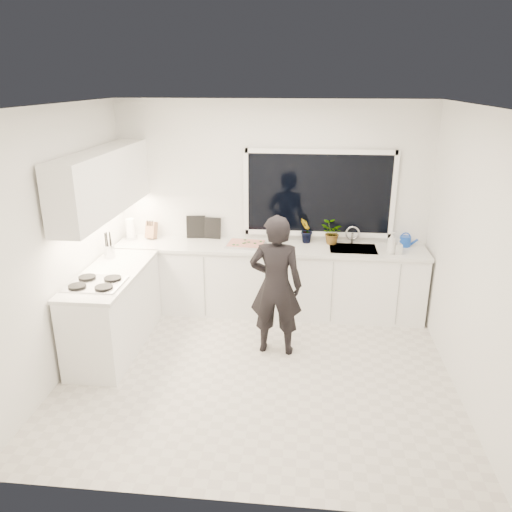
# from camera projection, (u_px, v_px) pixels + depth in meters

# --- Properties ---
(floor) EXTENTS (4.00, 3.50, 0.02)m
(floor) POSITION_uv_depth(u_px,v_px,m) (258.00, 371.00, 5.30)
(floor) COLOR beige
(floor) RESTS_ON ground
(wall_back) EXTENTS (4.00, 0.02, 2.70)m
(wall_back) POSITION_uv_depth(u_px,v_px,m) (272.00, 207.00, 6.49)
(wall_back) COLOR white
(wall_back) RESTS_ON ground
(wall_left) EXTENTS (0.02, 3.50, 2.70)m
(wall_left) POSITION_uv_depth(u_px,v_px,m) (61.00, 244.00, 5.04)
(wall_left) COLOR white
(wall_left) RESTS_ON ground
(wall_right) EXTENTS (0.02, 3.50, 2.70)m
(wall_right) POSITION_uv_depth(u_px,v_px,m) (472.00, 258.00, 4.64)
(wall_right) COLOR white
(wall_right) RESTS_ON ground
(ceiling) EXTENTS (4.00, 3.50, 0.02)m
(ceiling) POSITION_uv_depth(u_px,v_px,m) (258.00, 105.00, 4.38)
(ceiling) COLOR white
(ceiling) RESTS_ON wall_back
(window) EXTENTS (1.80, 0.02, 1.00)m
(window) POSITION_uv_depth(u_px,v_px,m) (319.00, 193.00, 6.33)
(window) COLOR black
(window) RESTS_ON wall_back
(base_cabinets_back) EXTENTS (3.92, 0.58, 0.88)m
(base_cabinets_back) POSITION_uv_depth(u_px,v_px,m) (269.00, 281.00, 6.50)
(base_cabinets_back) COLOR white
(base_cabinets_back) RESTS_ON floor
(base_cabinets_left) EXTENTS (0.58, 1.60, 0.88)m
(base_cabinets_left) POSITION_uv_depth(u_px,v_px,m) (114.00, 312.00, 5.64)
(base_cabinets_left) COLOR white
(base_cabinets_left) RESTS_ON floor
(countertop_back) EXTENTS (3.94, 0.62, 0.04)m
(countertop_back) POSITION_uv_depth(u_px,v_px,m) (269.00, 247.00, 6.34)
(countertop_back) COLOR silver
(countertop_back) RESTS_ON base_cabinets_back
(countertop_left) EXTENTS (0.62, 1.60, 0.04)m
(countertop_left) POSITION_uv_depth(u_px,v_px,m) (110.00, 274.00, 5.48)
(countertop_left) COLOR silver
(countertop_left) RESTS_ON base_cabinets_left
(upper_cabinets) EXTENTS (0.34, 2.10, 0.70)m
(upper_cabinets) POSITION_uv_depth(u_px,v_px,m) (103.00, 182.00, 5.51)
(upper_cabinets) COLOR white
(upper_cabinets) RESTS_ON wall_left
(sink) EXTENTS (0.58, 0.42, 0.14)m
(sink) POSITION_uv_depth(u_px,v_px,m) (353.00, 252.00, 6.26)
(sink) COLOR silver
(sink) RESTS_ON countertop_back
(faucet) EXTENTS (0.03, 0.03, 0.22)m
(faucet) POSITION_uv_depth(u_px,v_px,m) (352.00, 235.00, 6.39)
(faucet) COLOR silver
(faucet) RESTS_ON countertop_back
(stovetop) EXTENTS (0.56, 0.48, 0.03)m
(stovetop) POSITION_uv_depth(u_px,v_px,m) (95.00, 283.00, 5.15)
(stovetop) COLOR black
(stovetop) RESTS_ON countertop_left
(person) EXTENTS (0.60, 0.41, 1.60)m
(person) POSITION_uv_depth(u_px,v_px,m) (276.00, 286.00, 5.43)
(person) COLOR black
(person) RESTS_ON floor
(pizza_tray) EXTENTS (0.51, 0.39, 0.03)m
(pizza_tray) POSITION_uv_depth(u_px,v_px,m) (246.00, 245.00, 6.34)
(pizza_tray) COLOR #B1B2B6
(pizza_tray) RESTS_ON countertop_back
(pizza) EXTENTS (0.47, 0.35, 0.01)m
(pizza) POSITION_uv_depth(u_px,v_px,m) (246.00, 243.00, 6.33)
(pizza) COLOR red
(pizza) RESTS_ON pizza_tray
(watering_can) EXTENTS (0.16, 0.16, 0.13)m
(watering_can) POSITION_uv_depth(u_px,v_px,m) (405.00, 241.00, 6.30)
(watering_can) COLOR #1341B2
(watering_can) RESTS_ON countertop_back
(paper_towel_roll) EXTENTS (0.13, 0.13, 0.26)m
(paper_towel_roll) POSITION_uv_depth(u_px,v_px,m) (131.00, 229.00, 6.58)
(paper_towel_roll) COLOR white
(paper_towel_roll) RESTS_ON countertop_back
(knife_block) EXTENTS (0.15, 0.13, 0.22)m
(knife_block) POSITION_uv_depth(u_px,v_px,m) (151.00, 231.00, 6.59)
(knife_block) COLOR brown
(knife_block) RESTS_ON countertop_back
(utensil_crock) EXTENTS (0.15, 0.15, 0.16)m
(utensil_crock) POSITION_uv_depth(u_px,v_px,m) (109.00, 251.00, 5.89)
(utensil_crock) COLOR #ABAAAE
(utensil_crock) RESTS_ON countertop_left
(picture_frame_large) EXTENTS (0.22, 0.04, 0.28)m
(picture_frame_large) POSITION_uv_depth(u_px,v_px,m) (213.00, 228.00, 6.60)
(picture_frame_large) COLOR black
(picture_frame_large) RESTS_ON countertop_back
(picture_frame_small) EXTENTS (0.25, 0.05, 0.30)m
(picture_frame_small) POSITION_uv_depth(u_px,v_px,m) (196.00, 227.00, 6.62)
(picture_frame_small) COLOR black
(picture_frame_small) RESTS_ON countertop_back
(herb_plants) EXTENTS (0.93, 0.28, 0.33)m
(herb_plants) POSITION_uv_depth(u_px,v_px,m) (315.00, 232.00, 6.39)
(herb_plants) COLOR #26662D
(herb_plants) RESTS_ON countertop_back
(soap_bottles) EXTENTS (0.19, 0.12, 0.27)m
(soap_bottles) POSITION_uv_depth(u_px,v_px,m) (394.00, 244.00, 6.01)
(soap_bottles) COLOR #D8BF66
(soap_bottles) RESTS_ON countertop_back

